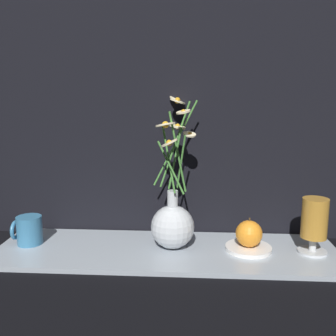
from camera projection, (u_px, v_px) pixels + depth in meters
ground_plane at (166, 253)px, 0.96m from camera, size 6.00×6.00×0.00m
shelf at (166, 251)px, 0.96m from camera, size 0.88×0.26×0.01m
backdrop_wall at (170, 39)px, 1.01m from camera, size 1.38×0.02×1.10m
vase_with_flowers at (173, 220)px, 0.96m from camera, size 0.12×0.22×0.39m
yellow_mug at (28, 230)px, 0.99m from camera, size 0.08×0.07×0.08m
tea_glass at (314, 221)px, 0.92m from camera, size 0.07×0.07×0.14m
saucer_plate at (248, 248)px, 0.95m from camera, size 0.12×0.12×0.01m
orange_fruit at (249, 234)px, 0.95m from camera, size 0.07×0.07×0.08m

